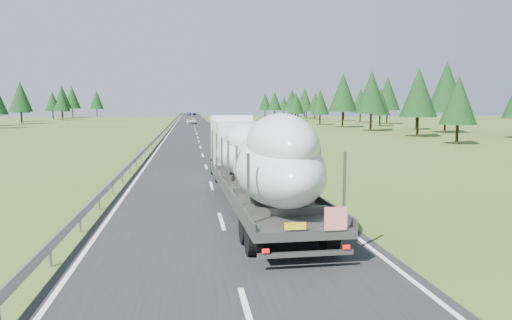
{
  "coord_description": "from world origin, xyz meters",
  "views": [
    {
      "loc": [
        -1.25,
        -10.73,
        4.66
      ],
      "look_at": [
        1.72,
        11.35,
        2.22
      ],
      "focal_mm": 35.0,
      "sensor_mm": 36.0,
      "label": 1
    }
  ],
  "objects": [
    {
      "name": "ground",
      "position": [
        0.0,
        0.0,
        0.0
      ],
      "size": [
        400.0,
        400.0,
        0.0
      ],
      "primitive_type": "plane",
      "color": "#39551C",
      "rests_on": "ground"
    },
    {
      "name": "road_surface",
      "position": [
        0.0,
        100.0,
        0.01
      ],
      "size": [
        10.0,
        400.0,
        0.02
      ],
      "primitive_type": "cube",
      "color": "black",
      "rests_on": "ground"
    },
    {
      "name": "guardrail",
      "position": [
        -5.3,
        99.94,
        0.6
      ],
      "size": [
        0.1,
        400.0,
        0.76
      ],
      "color": "slate",
      "rests_on": "ground"
    },
    {
      "name": "marker_posts",
      "position": [
        6.5,
        155.0,
        0.54
      ],
      "size": [
        0.13,
        350.08,
        1.0
      ],
      "color": "silver",
      "rests_on": "ground"
    },
    {
      "name": "highway_sign",
      "position": [
        7.2,
        80.0,
        1.81
      ],
      "size": [
        0.08,
        0.9,
        2.6
      ],
      "color": "slate",
      "rests_on": "ground"
    },
    {
      "name": "tree_line_right",
      "position": [
        39.04,
        80.8,
        6.8
      ],
      "size": [
        27.66,
        243.06,
        12.53
      ],
      "color": "black",
      "rests_on": "ground"
    },
    {
      "name": "boat_truck",
      "position": [
        1.72,
        12.43,
        2.35
      ],
      "size": [
        3.51,
        21.56,
        4.41
      ],
      "color": "silver",
      "rests_on": "ground"
    },
    {
      "name": "distant_van",
      "position": [
        -0.56,
        117.35,
        0.76
      ],
      "size": [
        2.94,
        5.63,
        1.51
      ],
      "primitive_type": "imported",
      "rotation": [
        0.0,
        0.0,
        0.08
      ],
      "color": "silver",
      "rests_on": "ground"
    },
    {
      "name": "distant_car_dark",
      "position": [
        1.39,
        229.81,
        0.64
      ],
      "size": [
        1.59,
        3.77,
        1.27
      ],
      "primitive_type": "imported",
      "rotation": [
        0.0,
        0.0,
        -0.02
      ],
      "color": "black",
      "rests_on": "ground"
    },
    {
      "name": "distant_car_blue",
      "position": [
        -1.05,
        223.92,
        0.71
      ],
      "size": [
        1.89,
        4.42,
        1.42
      ],
      "primitive_type": "imported",
      "rotation": [
        0.0,
        0.0,
        -0.09
      ],
      "color": "#16203E",
      "rests_on": "ground"
    }
  ]
}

